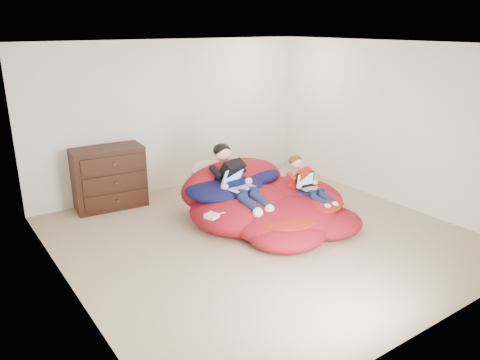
% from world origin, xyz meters
% --- Properties ---
extents(room_shell, '(5.10, 5.10, 2.77)m').
position_xyz_m(room_shell, '(0.00, 0.00, 0.22)').
color(room_shell, tan).
rests_on(room_shell, ground).
extents(dresser, '(1.11, 0.65, 0.95)m').
position_xyz_m(dresser, '(-1.29, 2.22, 0.48)').
color(dresser, black).
rests_on(dresser, ground).
extents(beanbag_pile, '(2.40, 2.27, 0.88)m').
position_xyz_m(beanbag_pile, '(0.39, 0.38, 0.25)').
color(beanbag_pile, '#AD1323').
rests_on(beanbag_pile, ground).
extents(cream_pillow, '(0.48, 0.31, 0.31)m').
position_xyz_m(cream_pillow, '(-0.11, 1.29, 0.62)').
color(cream_pillow, beige).
rests_on(cream_pillow, beanbag_pile).
extents(older_boy, '(0.43, 1.19, 0.77)m').
position_xyz_m(older_boy, '(-0.05, 0.59, 0.70)').
color(older_boy, black).
rests_on(older_boy, beanbag_pile).
extents(younger_boy, '(0.33, 0.91, 0.60)m').
position_xyz_m(younger_boy, '(0.86, 0.13, 0.59)').
color(younger_boy, red).
rests_on(younger_boy, beanbag_pile).
extents(laptop_white, '(0.40, 0.42, 0.25)m').
position_xyz_m(laptop_white, '(-0.05, 0.52, 0.64)').
color(laptop_white, silver).
rests_on(laptop_white, older_boy).
extents(laptop_black, '(0.32, 0.27, 0.23)m').
position_xyz_m(laptop_black, '(0.86, 0.07, 0.55)').
color(laptop_black, black).
rests_on(laptop_black, younger_boy).
extents(power_adapter, '(0.18, 0.18, 0.05)m').
position_xyz_m(power_adapter, '(-0.71, 0.14, 0.42)').
color(power_adapter, silver).
rests_on(power_adapter, beanbag_pile).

